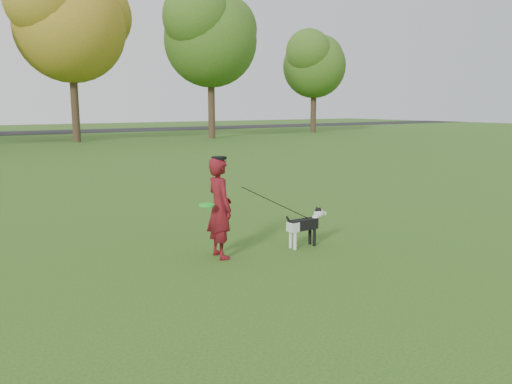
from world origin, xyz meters
TOP-DOWN VIEW (x-y plane):
  - ground at (0.00, 0.00)m, footprint 120.00×120.00m
  - man at (-0.37, -0.08)m, footprint 0.42×0.60m
  - dog at (1.12, -0.34)m, footprint 0.86×0.17m
  - man_held_items at (0.60, -0.24)m, footprint 2.00×0.37m

SIDE VIEW (x-z plane):
  - ground at x=0.00m, z-range 0.00..0.00m
  - dog at x=1.12m, z-range 0.07..0.72m
  - man_held_items at x=0.60m, z-range 0.20..1.34m
  - man at x=-0.37m, z-range 0.00..1.56m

